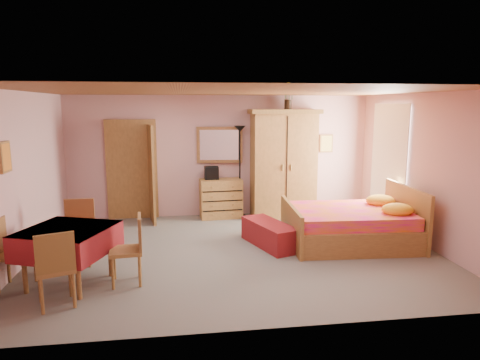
{
  "coord_description": "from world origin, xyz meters",
  "views": [
    {
      "loc": [
        -0.89,
        -6.69,
        2.38
      ],
      "look_at": [
        0.1,
        0.3,
        1.15
      ],
      "focal_mm": 32.0,
      "sensor_mm": 36.0,
      "label": 1
    }
  ],
  "objects": [
    {
      "name": "floor",
      "position": [
        0.0,
        0.0,
        0.0
      ],
      "size": [
        6.5,
        6.5,
        0.0
      ],
      "primitive_type": "plane",
      "color": "slate",
      "rests_on": "ground"
    },
    {
      "name": "ceiling",
      "position": [
        0.0,
        0.0,
        2.6
      ],
      "size": [
        6.5,
        6.5,
        0.0
      ],
      "primitive_type": "plane",
      "rotation": [
        3.14,
        0.0,
        0.0
      ],
      "color": "brown",
      "rests_on": "wall_back"
    },
    {
      "name": "wall_back",
      "position": [
        0.0,
        2.5,
        1.3
      ],
      "size": [
        6.5,
        0.1,
        2.6
      ],
      "primitive_type": "cube",
      "color": "tan",
      "rests_on": "floor"
    },
    {
      "name": "wall_front",
      "position": [
        0.0,
        -2.5,
        1.3
      ],
      "size": [
        6.5,
        0.1,
        2.6
      ],
      "primitive_type": "cube",
      "color": "tan",
      "rests_on": "floor"
    },
    {
      "name": "wall_left",
      "position": [
        -3.25,
        0.0,
        1.3
      ],
      "size": [
        0.1,
        5.0,
        2.6
      ],
      "primitive_type": "cube",
      "color": "tan",
      "rests_on": "floor"
    },
    {
      "name": "wall_right",
      "position": [
        3.25,
        0.0,
        1.3
      ],
      "size": [
        0.1,
        5.0,
        2.6
      ],
      "primitive_type": "cube",
      "color": "tan",
      "rests_on": "floor"
    },
    {
      "name": "doorway",
      "position": [
        -1.9,
        2.47,
        1.02
      ],
      "size": [
        1.06,
        0.12,
        2.15
      ],
      "primitive_type": "cube",
      "color": "#9E6B35",
      "rests_on": "floor"
    },
    {
      "name": "window",
      "position": [
        3.21,
        1.2,
        1.45
      ],
      "size": [
        0.08,
        1.4,
        1.95
      ],
      "primitive_type": "cube",
      "color": "white",
      "rests_on": "wall_right"
    },
    {
      "name": "picture_left",
      "position": [
        -3.22,
        -0.6,
        1.7
      ],
      "size": [
        0.04,
        0.32,
        0.42
      ],
      "primitive_type": "cube",
      "color": "orange",
      "rests_on": "wall_left"
    },
    {
      "name": "picture_back",
      "position": [
        2.35,
        2.47,
        1.55
      ],
      "size": [
        0.3,
        0.04,
        0.4
      ],
      "primitive_type": "cube",
      "color": "#D8BF59",
      "rests_on": "wall_back"
    },
    {
      "name": "chest_of_drawers",
      "position": [
        -0.04,
        2.23,
        0.42
      ],
      "size": [
        0.91,
        0.5,
        0.83
      ],
      "primitive_type": "cube",
      "rotation": [
        0.0,
        0.0,
        0.07
      ],
      "color": "#B07B3B",
      "rests_on": "floor"
    },
    {
      "name": "wall_mirror",
      "position": [
        -0.04,
        2.44,
        1.55
      ],
      "size": [
        0.98,
        0.13,
        0.78
      ],
      "primitive_type": "cube",
      "rotation": [
        0.0,
        0.0,
        -0.08
      ],
      "color": "silver",
      "rests_on": "wall_back"
    },
    {
      "name": "stereo",
      "position": [
        -0.24,
        2.28,
        0.97
      ],
      "size": [
        0.3,
        0.23,
        0.27
      ],
      "primitive_type": "cube",
      "rotation": [
        0.0,
        0.0,
        0.04
      ],
      "color": "black",
      "rests_on": "chest_of_drawers"
    },
    {
      "name": "floor_lamp",
      "position": [
        0.37,
        2.27,
        0.98
      ],
      "size": [
        0.32,
        0.32,
        1.96
      ],
      "primitive_type": "cube",
      "rotation": [
        0.0,
        0.0,
        0.32
      ],
      "color": "black",
      "rests_on": "floor"
    },
    {
      "name": "wardrobe",
      "position": [
        1.3,
        2.17,
        1.15
      ],
      "size": [
        1.47,
        0.76,
        2.3
      ],
      "primitive_type": "cube",
      "rotation": [
        0.0,
        0.0,
        -0.0
      ],
      "color": "#AC763A",
      "rests_on": "floor"
    },
    {
      "name": "sunflower_vase",
      "position": [
        1.41,
        2.28,
        2.58
      ],
      "size": [
        0.24,
        0.24,
        0.56
      ],
      "primitive_type": "cube",
      "rotation": [
        0.0,
        0.0,
        -0.09
      ],
      "color": "yellow",
      "rests_on": "wardrobe"
    },
    {
      "name": "bed",
      "position": [
        2.01,
        0.19,
        0.5
      ],
      "size": [
        2.24,
        1.81,
        1.0
      ],
      "primitive_type": "cube",
      "rotation": [
        0.0,
        0.0,
        -0.06
      ],
      "color": "#DB1576",
      "rests_on": "floor"
    },
    {
      "name": "bench",
      "position": [
        0.6,
        0.23,
        0.2
      ],
      "size": [
        0.83,
        1.3,
        0.41
      ],
      "primitive_type": "cube",
      "rotation": [
        0.0,
        0.0,
        0.34
      ],
      "color": "maroon",
      "rests_on": "floor"
    },
    {
      "name": "dining_table",
      "position": [
        -2.39,
        -0.97,
        0.39
      ],
      "size": [
        1.37,
        1.37,
        0.78
      ],
      "primitive_type": "cube",
      "rotation": [
        0.0,
        0.0,
        -0.36
      ],
      "color": "maroon",
      "rests_on": "floor"
    },
    {
      "name": "chair_south",
      "position": [
        -2.4,
        -1.59,
        0.47
      ],
      "size": [
        0.55,
        0.55,
        0.95
      ],
      "primitive_type": "cube",
      "rotation": [
        0.0,
        0.0,
        0.35
      ],
      "color": "olive",
      "rests_on": "floor"
    },
    {
      "name": "chair_north",
      "position": [
        -2.44,
        -0.19,
        0.48
      ],
      "size": [
        0.45,
        0.45,
        0.97
      ],
      "primitive_type": "cube",
      "rotation": [
        0.0,
        0.0,
        3.16
      ],
      "color": "#A07036",
      "rests_on": "floor"
    },
    {
      "name": "chair_west",
      "position": [
        -3.06,
        -0.97,
        0.47
      ],
      "size": [
        0.44,
        0.44,
        0.93
      ],
      "primitive_type": "cube",
      "rotation": [
        0.0,
        0.0,
        -1.6
      ],
      "color": "#9D6A35",
      "rests_on": "floor"
    },
    {
      "name": "chair_east",
      "position": [
        -1.64,
        -1.04,
        0.47
      ],
      "size": [
        0.46,
        0.46,
        0.93
      ],
      "primitive_type": "cube",
      "rotation": [
        0.0,
        0.0,
        1.66
      ],
      "color": "#A16F36",
      "rests_on": "floor"
    }
  ]
}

